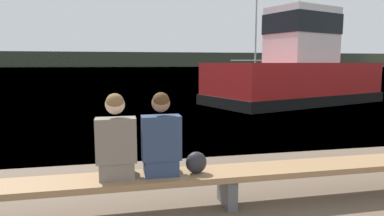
{
  "coord_description": "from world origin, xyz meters",
  "views": [
    {
      "loc": [
        -0.97,
        -0.18,
        1.69
      ],
      "look_at": [
        0.5,
        6.54,
        0.78
      ],
      "focal_mm": 32.0,
      "sensor_mm": 36.0,
      "label": 1
    }
  ],
  "objects": [
    {
      "name": "moored_sailboat",
      "position": [
        9.56,
        23.99,
        0.51
      ],
      "size": [
        9.27,
        3.26,
        8.3
      ],
      "rotation": [
        0.0,
        0.0,
        1.72
      ],
      "color": "#333338",
      "rests_on": "water_surface"
    },
    {
      "name": "person_left",
      "position": [
        -1.0,
        3.54,
        0.84
      ],
      "size": [
        0.43,
        0.36,
        0.94
      ],
      "color": "#70665B",
      "rests_on": "bench_main"
    },
    {
      "name": "far_shoreline",
      "position": [
        0.0,
        156.23,
        3.19
      ],
      "size": [
        600.0,
        12.0,
        6.38
      ],
      "primitive_type": "cube",
      "color": "#384233",
      "rests_on": "ground"
    },
    {
      "name": "bench_main",
      "position": [
        0.28,
        3.54,
        0.36
      ],
      "size": [
        8.74,
        0.52,
        0.43
      ],
      "color": "#8E6B47",
      "rests_on": "ground"
    },
    {
      "name": "tugboat_red",
      "position": [
        6.44,
        13.13,
        1.25
      ],
      "size": [
        8.31,
        5.68,
        6.46
      ],
      "rotation": [
        0.0,
        0.0,
        1.9
      ],
      "color": "#A81919",
      "rests_on": "water_surface"
    },
    {
      "name": "shopping_bag",
      "position": [
        -0.11,
        3.52,
        0.55
      ],
      "size": [
        0.24,
        0.18,
        0.25
      ],
      "color": "#232328",
      "rests_on": "bench_main"
    },
    {
      "name": "person_right",
      "position": [
        -0.51,
        3.54,
        0.83
      ],
      "size": [
        0.43,
        0.36,
        0.94
      ],
      "color": "navy",
      "rests_on": "bench_main"
    },
    {
      "name": "water_surface",
      "position": [
        0.0,
        125.61,
        0.0
      ],
      "size": [
        240.0,
        240.0,
        0.0
      ],
      "primitive_type": "plane",
      "color": "teal",
      "rests_on": "ground"
    }
  ]
}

